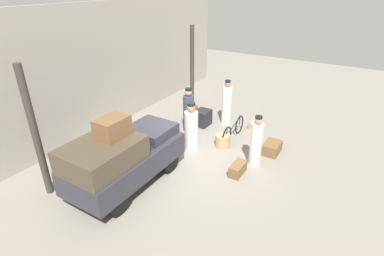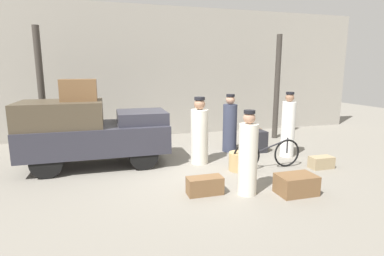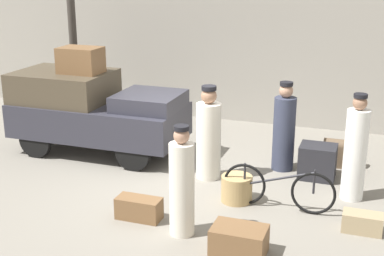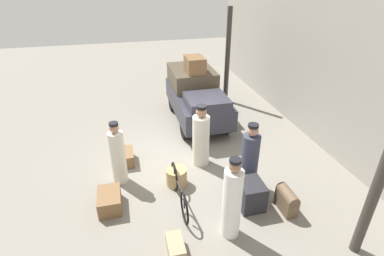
{
  "view_description": "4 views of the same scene",
  "coord_description": "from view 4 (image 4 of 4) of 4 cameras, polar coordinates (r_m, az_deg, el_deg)",
  "views": [
    {
      "loc": [
        -6.94,
        -4.19,
        5.11
      ],
      "look_at": [
        0.2,
        0.2,
        0.95
      ],
      "focal_mm": 28.0,
      "sensor_mm": 36.0,
      "label": 1
    },
    {
      "loc": [
        -1.75,
        -6.6,
        2.31
      ],
      "look_at": [
        0.2,
        0.2,
        0.95
      ],
      "focal_mm": 28.0,
      "sensor_mm": 36.0,
      "label": 2
    },
    {
      "loc": [
        3.14,
        -8.12,
        3.71
      ],
      "look_at": [
        0.2,
        0.2,
        0.95
      ],
      "focal_mm": 50.0,
      "sensor_mm": 36.0,
      "label": 3
    },
    {
      "loc": [
        6.88,
        -1.43,
        4.64
      ],
      "look_at": [
        0.2,
        0.2,
        0.95
      ],
      "focal_mm": 28.0,
      "sensor_mm": 36.0,
      "label": 4
    }
  ],
  "objects": [
    {
      "name": "porter_lifting_near_truck",
      "position": [
        7.73,
        1.71,
        -1.96
      ],
      "size": [
        0.44,
        0.44,
        1.68
      ],
      "color": "silver",
      "rests_on": "ground"
    },
    {
      "name": "porter_carrying_trunk",
      "position": [
        7.29,
        -13.94,
        -5.11
      ],
      "size": [
        0.35,
        0.35,
        1.61
      ],
      "color": "silver",
      "rests_on": "ground"
    },
    {
      "name": "suitcase_black_upright",
      "position": [
        8.24,
        -12.13,
        -5.38
      ],
      "size": [
        0.68,
        0.31,
        0.33
      ],
      "color": "brown",
      "rests_on": "ground"
    },
    {
      "name": "canopy_pillar_right",
      "position": [
        5.7,
        32.46,
        -7.32
      ],
      "size": [
        0.18,
        0.18,
        3.49
      ],
      "color": "#38332D",
      "rests_on": "ground"
    },
    {
      "name": "canopy_pillar_left",
      "position": [
        11.4,
        6.78,
        13.33
      ],
      "size": [
        0.18,
        0.18,
        3.49
      ],
      "color": "#38332D",
      "rests_on": "ground"
    },
    {
      "name": "bicycle",
      "position": [
        6.66,
        -2.46,
        -11.86
      ],
      "size": [
        1.76,
        0.04,
        0.72
      ],
      "color": "black",
      "rests_on": "ground"
    },
    {
      "name": "trunk_on_truck_roof",
      "position": [
        9.93,
        0.54,
        11.99
      ],
      "size": [
        0.8,
        0.57,
        0.5
      ],
      "color": "brown",
      "rests_on": "truck"
    },
    {
      "name": "conductor_in_dark_uniform",
      "position": [
        5.77,
        7.63,
        -13.71
      ],
      "size": [
        0.36,
        0.36,
        1.76
      ],
      "color": "white",
      "rests_on": "ground"
    },
    {
      "name": "station_building_facade",
      "position": [
        9.12,
        24.49,
        10.55
      ],
      "size": [
        16.0,
        0.15,
        4.5
      ],
      "color": "gray",
      "rests_on": "ground"
    },
    {
      "name": "ground_plane",
      "position": [
        8.42,
        -1.65,
        -5.23
      ],
      "size": [
        30.0,
        30.0,
        0.0
      ],
      "primitive_type": "plane",
      "color": "gray"
    },
    {
      "name": "trunk_wicker_pale",
      "position": [
        5.88,
        -3.15,
        -21.77
      ],
      "size": [
        0.56,
        0.3,
        0.28
      ],
      "color": "#9E8966",
      "rests_on": "ground"
    },
    {
      "name": "suitcase_tan_flat",
      "position": [
        6.76,
        11.06,
        -12.29
      ],
      "size": [
        0.64,
        0.52,
        0.61
      ],
      "color": "#232328",
      "rests_on": "ground"
    },
    {
      "name": "suitcase_small_leather",
      "position": [
        6.9,
        -15.41,
        -13.18
      ],
      "size": [
        0.72,
        0.49,
        0.37
      ],
      "color": "brown",
      "rests_on": "ground"
    },
    {
      "name": "porter_with_bicycle",
      "position": [
        7.05,
        10.95,
        -5.82
      ],
      "size": [
        0.4,
        0.4,
        1.66
      ],
      "color": "#33384C",
      "rests_on": "ground"
    },
    {
      "name": "wicker_basket",
      "position": [
        7.28,
        -2.97,
        -9.24
      ],
      "size": [
        0.5,
        0.5,
        0.43
      ],
      "color": "tan",
      "rests_on": "ground"
    },
    {
      "name": "truck",
      "position": [
        10.06,
        0.81,
        6.3
      ],
      "size": [
        3.4,
        1.54,
        1.61
      ],
      "color": "black",
      "rests_on": "ground"
    },
    {
      "name": "trunk_barrel_dark",
      "position": [
        6.86,
        17.61,
        -12.85
      ],
      "size": [
        0.58,
        0.26,
        0.53
      ],
      "color": "brown",
      "rests_on": "ground"
    }
  ]
}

